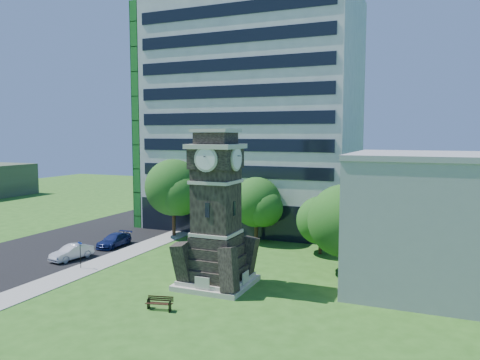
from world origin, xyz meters
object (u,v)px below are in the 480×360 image
at_px(car_street_mid, 72,252).
at_px(park_bench, 160,303).
at_px(car_street_north, 114,240).
at_px(street_sign, 80,252).
at_px(car_east_lot, 395,288).
at_px(clock_tower, 216,219).

height_order(car_street_mid, park_bench, car_street_mid).
distance_m(car_street_mid, car_street_north, 5.79).
height_order(car_street_mid, street_sign, street_sign).
bearing_deg(park_bench, car_street_north, 122.78).
bearing_deg(car_street_mid, car_east_lot, 11.38).
distance_m(clock_tower, car_street_north, 17.74).
bearing_deg(clock_tower, street_sign, -177.34).
bearing_deg(clock_tower, car_east_lot, 10.75).
bearing_deg(park_bench, clock_tower, 64.03).
height_order(car_east_lot, street_sign, street_sign).
bearing_deg(street_sign, clock_tower, 20.01).
height_order(clock_tower, street_sign, clock_tower).
height_order(car_street_mid, car_east_lot, car_east_lot).
bearing_deg(park_bench, car_east_lot, 16.95).
distance_m(car_east_lot, street_sign, 26.33).
relative_size(car_street_north, car_east_lot, 0.85).
bearing_deg(street_sign, car_east_lot, 24.11).
xyz_separation_m(clock_tower, street_sign, (-13.00, -0.60, -3.75)).
xyz_separation_m(car_street_north, park_bench, (14.20, -13.39, -0.18)).
distance_m(car_street_mid, car_east_lot, 29.08).
relative_size(car_street_mid, street_sign, 1.72).
relative_size(car_street_mid, car_east_lot, 0.78).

